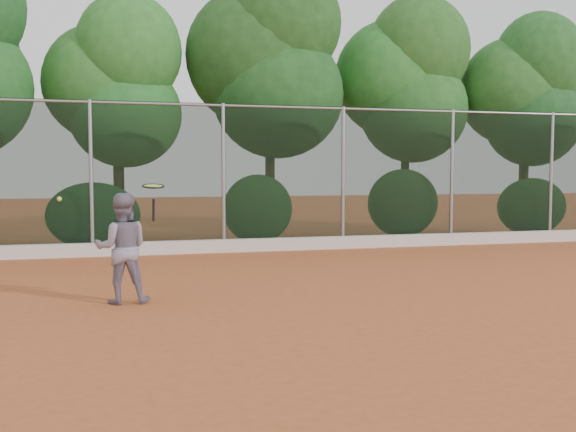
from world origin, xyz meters
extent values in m
plane|color=#B05429|center=(0.00, 0.00, 0.00)|extent=(80.00, 80.00, 0.00)
cube|color=silver|center=(0.00, 6.82, 0.15)|extent=(24.00, 0.20, 0.30)
imported|color=gray|center=(-2.37, 1.41, 0.80)|extent=(0.80, 0.63, 1.60)
cube|color=black|center=(0.00, 7.00, 1.75)|extent=(24.00, 0.01, 3.50)
cylinder|color=gray|center=(0.00, 7.00, 3.45)|extent=(24.00, 0.06, 0.06)
cylinder|color=gray|center=(-3.00, 7.00, 1.75)|extent=(0.09, 0.09, 3.50)
cylinder|color=gray|center=(0.00, 7.00, 1.75)|extent=(0.09, 0.09, 3.50)
cylinder|color=gray|center=(3.00, 7.00, 1.75)|extent=(0.09, 0.09, 3.50)
cylinder|color=gray|center=(6.00, 7.00, 1.75)|extent=(0.09, 0.09, 3.50)
cylinder|color=gray|center=(9.00, 7.00, 1.75)|extent=(0.09, 0.09, 3.50)
cylinder|color=#402E18|center=(-2.40, 9.30, 1.20)|extent=(0.28, 0.28, 2.40)
ellipsoid|color=#205D22|center=(-2.20, 9.20, 3.40)|extent=(2.90, 2.40, 2.80)
ellipsoid|color=#255D20|center=(-2.70, 9.50, 4.20)|extent=(3.20, 2.70, 3.10)
ellipsoid|color=#246021|center=(-2.10, 9.00, 5.00)|extent=(2.70, 2.30, 2.90)
cylinder|color=#412C19|center=(1.60, 9.00, 1.50)|extent=(0.26, 0.26, 3.00)
ellipsoid|color=#286225|center=(1.80, 8.90, 4.00)|extent=(3.60, 3.00, 3.50)
ellipsoid|color=#2B5E23|center=(1.30, 9.20, 5.00)|extent=(3.90, 3.20, 3.80)
ellipsoid|color=#2D6325|center=(1.90, 8.80, 5.90)|extent=(3.20, 2.70, 3.30)
cylinder|color=#3C2717|center=(5.70, 9.20, 1.35)|extent=(0.24, 0.24, 2.70)
ellipsoid|color=#1E521C|center=(5.90, 9.10, 3.70)|extent=(3.20, 2.70, 3.10)
ellipsoid|color=#216021|center=(5.40, 9.40, 4.60)|extent=(3.50, 2.90, 3.40)
ellipsoid|color=#204E1A|center=(6.00, 9.00, 5.40)|extent=(3.00, 2.50, 3.10)
cylinder|color=#412B19|center=(9.40, 8.80, 1.25)|extent=(0.28, 0.28, 2.50)
ellipsoid|color=#245E26|center=(9.60, 8.70, 3.50)|extent=(3.00, 2.50, 2.90)
ellipsoid|color=#36762D|center=(9.10, 9.00, 4.30)|extent=(3.30, 2.80, 3.20)
ellipsoid|color=#2B6A28|center=(9.70, 8.60, 5.10)|extent=(2.80, 2.40, 3.00)
ellipsoid|color=#256225|center=(-3.00, 7.80, 0.85)|extent=(2.20, 1.16, 1.60)
ellipsoid|color=#35732C|center=(1.00, 7.80, 0.95)|extent=(1.80, 1.04, 1.76)
ellipsoid|color=#316426|center=(5.00, 7.80, 1.05)|extent=(2.00, 1.10, 1.84)
ellipsoid|color=#2E6225|center=(9.00, 7.80, 0.90)|extent=(2.16, 1.12, 1.64)
cylinder|color=black|center=(-1.92, 1.45, 1.34)|extent=(0.04, 0.09, 0.33)
torus|color=black|center=(-1.92, 1.39, 1.69)|extent=(0.36, 0.36, 0.07)
cylinder|color=#B2D33E|center=(-1.92, 1.39, 1.69)|extent=(0.30, 0.30, 0.04)
sphere|color=#D1F938|center=(-3.20, 1.26, 1.53)|extent=(0.06, 0.06, 0.06)
camera|label=1|loc=(-2.39, -8.09, 1.91)|focal=40.00mm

